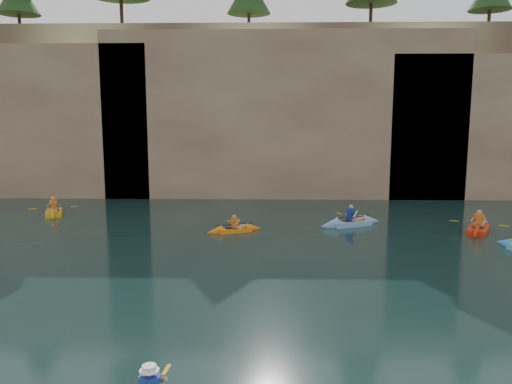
{
  "coord_description": "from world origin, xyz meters",
  "views": [
    {
      "loc": [
        0.98,
        -11.46,
        5.57
      ],
      "look_at": [
        0.57,
        5.19,
        3.0
      ],
      "focal_mm": 35.0,
      "sensor_mm": 36.0,
      "label": 1
    }
  ],
  "objects": [
    {
      "name": "kayaker_orange",
      "position": [
        -0.65,
        11.96,
        0.13
      ],
      "size": [
        2.8,
        1.97,
        1.05
      ],
      "rotation": [
        0.0,
        0.0,
        0.4
      ],
      "color": "orange",
      "rests_on": "ground"
    },
    {
      "name": "kayaker_red_far",
      "position": [
        11.1,
        12.22,
        0.16
      ],
      "size": [
        2.45,
        3.6,
        1.35
      ],
      "rotation": [
        0.0,
        0.0,
        1.07
      ],
      "color": "red",
      "rests_on": "ground"
    },
    {
      "name": "kayaker_ltblue_mid",
      "position": [
        5.18,
        13.48,
        0.17
      ],
      "size": [
        3.54,
        2.42,
        1.35
      ],
      "rotation": [
        0.0,
        0.0,
        0.43
      ],
      "color": "#7DA2D1",
      "rests_on": "ground"
    },
    {
      "name": "cliff",
      "position": [
        0.0,
        30.0,
        6.0
      ],
      "size": [
        70.0,
        16.0,
        12.0
      ],
      "primitive_type": "cube",
      "color": "tan",
      "rests_on": "ground"
    },
    {
      "name": "kayaker_yellow",
      "position": [
        -11.08,
        15.78,
        0.16
      ],
      "size": [
        2.44,
        3.3,
        1.33
      ],
      "rotation": [
        0.0,
        0.0,
        -1.2
      ],
      "color": "gold",
      "rests_on": "ground"
    },
    {
      "name": "ground",
      "position": [
        0.0,
        0.0,
        0.0
      ],
      "size": [
        160.0,
        160.0,
        0.0
      ],
      "primitive_type": "plane",
      "color": "black",
      "rests_on": "ground"
    },
    {
      "name": "sea_cave_center",
      "position": [
        -4.0,
        21.95,
        1.6
      ],
      "size": [
        3.5,
        1.0,
        3.2
      ],
      "primitive_type": "cube",
      "color": "black",
      "rests_on": "ground"
    },
    {
      "name": "sea_cave_east",
      "position": [
        10.0,
        21.95,
        2.25
      ],
      "size": [
        5.0,
        1.0,
        4.5
      ],
      "primitive_type": "cube",
      "color": "black",
      "rests_on": "ground"
    },
    {
      "name": "cliff_slab_center",
      "position": [
        2.0,
        22.6,
        5.7
      ],
      "size": [
        24.0,
        2.4,
        11.4
      ],
      "primitive_type": "cube",
      "color": "tan",
      "rests_on": "ground"
    }
  ]
}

